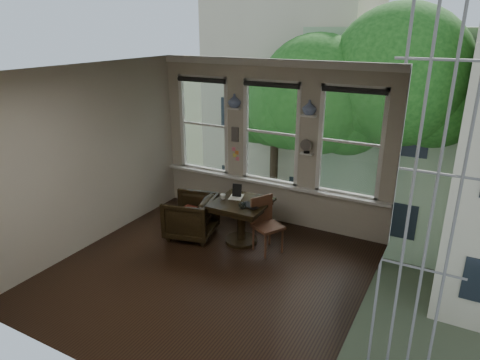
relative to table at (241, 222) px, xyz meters
The scene contains 25 objects.
ground 1.16m from the table, 89.24° to the right, with size 4.50×4.50×0.00m, color black.
ceiling 2.85m from the table, 89.24° to the right, with size 4.50×4.50×0.00m, color silver.
wall_back 1.61m from the table, 89.27° to the left, with size 4.50×4.50×0.00m, color #BBB3A0.
wall_front 3.53m from the table, 89.75° to the right, with size 4.50×4.50×0.00m, color #BBB3A0.
wall_left 2.73m from the table, 153.78° to the right, with size 4.50×4.50×0.00m, color #BBB3A0.
wall_right 2.76m from the table, 25.92° to the right, with size 4.50×4.50×0.00m, color #BBB3A0.
window_left 2.27m from the table, 141.32° to the left, with size 1.10×0.12×1.90m, color white, non-canonical shape.
window_center 1.75m from the table, 89.27° to the left, with size 1.10×0.12×1.90m, color white, non-canonical shape.
window_right 2.29m from the table, 38.12° to the left, with size 1.10×0.12×1.90m, color white, non-canonical shape.
shelf_left 2.14m from the table, 124.10° to the left, with size 0.26×0.16×0.03m, color white.
shelf_right 2.15m from the table, 54.82° to the left, with size 0.26×0.16×0.03m, color white.
intercom 1.78m from the table, 123.35° to the left, with size 0.14×0.06×0.28m, color #59544F.
sticky_notes 1.56m from the table, 123.23° to the left, with size 0.16×0.01×0.24m, color pink, non-canonical shape.
desk_fan 1.71m from the table, 54.30° to the left, with size 0.20×0.20×0.24m, color #59544F, non-canonical shape.
vase_left 2.25m from the table, 124.10° to the left, with size 0.24×0.24×0.25m, color silver.
vase_right 2.26m from the table, 54.82° to the left, with size 0.24×0.24×0.25m, color silver.
table is the anchor object (origin of this frame).
armchair_left 0.92m from the table, 166.14° to the right, with size 0.80×0.82×0.75m, color black.
cushion_red 0.92m from the table, 166.14° to the right, with size 0.45×0.45×0.06m, color maroon.
side_chair_right 0.55m from the table, ahead, with size 0.42×0.42×0.92m, color #4A271A, non-canonical shape.
laptop 0.47m from the table, 40.19° to the right, with size 0.36×0.23×0.03m, color black.
mug 0.54m from the table, behind, with size 0.09×0.09×0.09m, color white.
drinking_glass 0.50m from the table, 58.91° to the right, with size 0.12×0.12×0.09m, color white.
tablet 0.55m from the table, 134.59° to the left, with size 0.16×0.02×0.22m, color black.
papers 0.45m from the table, 139.93° to the left, with size 0.22×0.30×0.00m, color silver.
Camera 1 is at (3.12, -4.74, 3.54)m, focal length 32.00 mm.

